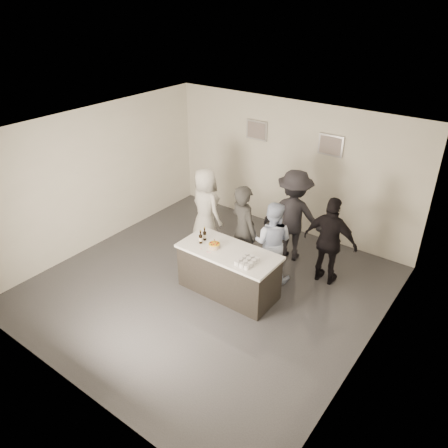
% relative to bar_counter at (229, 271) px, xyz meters
% --- Properties ---
extents(floor, '(6.00, 6.00, 0.00)m').
position_rel_bar_counter_xyz_m(floor, '(-0.39, -0.12, -0.45)').
color(floor, '#3D3D42').
rests_on(floor, ground).
extents(ceiling, '(6.00, 6.00, 0.00)m').
position_rel_bar_counter_xyz_m(ceiling, '(-0.39, -0.12, 2.55)').
color(ceiling, white).
extents(wall_back, '(6.00, 0.04, 3.00)m').
position_rel_bar_counter_xyz_m(wall_back, '(-0.39, 2.88, 1.05)').
color(wall_back, silver).
rests_on(wall_back, ground).
extents(wall_front, '(6.00, 0.04, 3.00)m').
position_rel_bar_counter_xyz_m(wall_front, '(-0.39, -3.12, 1.05)').
color(wall_front, silver).
rests_on(wall_front, ground).
extents(wall_left, '(0.04, 6.00, 3.00)m').
position_rel_bar_counter_xyz_m(wall_left, '(-3.39, -0.12, 1.05)').
color(wall_left, silver).
rests_on(wall_left, ground).
extents(wall_right, '(0.04, 6.00, 3.00)m').
position_rel_bar_counter_xyz_m(wall_right, '(2.61, -0.12, 1.05)').
color(wall_right, silver).
rests_on(wall_right, ground).
extents(picture_left, '(0.54, 0.04, 0.44)m').
position_rel_bar_counter_xyz_m(picture_left, '(-1.29, 2.85, 1.75)').
color(picture_left, '#B2B2B7').
rests_on(picture_left, wall_back).
extents(picture_right, '(0.54, 0.04, 0.44)m').
position_rel_bar_counter_xyz_m(picture_right, '(0.51, 2.85, 1.75)').
color(picture_right, '#B2B2B7').
rests_on(picture_right, wall_back).
extents(bar_counter, '(1.86, 0.86, 0.90)m').
position_rel_bar_counter_xyz_m(bar_counter, '(0.00, 0.00, 0.00)').
color(bar_counter, white).
rests_on(bar_counter, ground).
extents(cake, '(0.21, 0.21, 0.07)m').
position_rel_bar_counter_xyz_m(cake, '(-0.27, -0.07, 0.49)').
color(cake, yellow).
rests_on(cake, bar_counter).
extents(beer_bottle_a, '(0.07, 0.07, 0.26)m').
position_rel_bar_counter_xyz_m(beer_bottle_a, '(-0.58, 0.04, 0.58)').
color(beer_bottle_a, black).
rests_on(beer_bottle_a, bar_counter).
extents(beer_bottle_b, '(0.07, 0.07, 0.26)m').
position_rel_bar_counter_xyz_m(beer_bottle_b, '(-0.57, -0.09, 0.58)').
color(beer_bottle_b, black).
rests_on(beer_bottle_b, bar_counter).
extents(tumbler_cluster, '(0.30, 0.40, 0.08)m').
position_rel_bar_counter_xyz_m(tumbler_cluster, '(0.48, -0.13, 0.49)').
color(tumbler_cluster, gold).
rests_on(tumbler_cluster, bar_counter).
extents(candles, '(0.24, 0.08, 0.01)m').
position_rel_bar_counter_xyz_m(candles, '(-0.34, -0.27, 0.45)').
color(candles, pink).
rests_on(candles, bar_counter).
extents(person_main_black, '(0.80, 0.66, 1.87)m').
position_rel_bar_counter_xyz_m(person_main_black, '(-0.17, 0.72, 0.48)').
color(person_main_black, '#262626').
rests_on(person_main_black, ground).
extents(person_main_blue, '(0.94, 0.83, 1.63)m').
position_rel_bar_counter_xyz_m(person_main_blue, '(0.39, 0.85, 0.37)').
color(person_main_blue, '#AEBFE4').
rests_on(person_main_blue, ground).
extents(person_guest_left, '(0.99, 0.79, 1.78)m').
position_rel_bar_counter_xyz_m(person_guest_left, '(-1.44, 1.13, 0.44)').
color(person_guest_left, silver).
rests_on(person_guest_left, ground).
extents(person_guest_right, '(1.04, 0.45, 1.77)m').
position_rel_bar_counter_xyz_m(person_guest_right, '(1.32, 1.41, 0.43)').
color(person_guest_right, black).
rests_on(person_guest_right, ground).
extents(person_guest_back, '(1.39, 1.00, 1.95)m').
position_rel_bar_counter_xyz_m(person_guest_back, '(0.34, 1.77, 0.52)').
color(person_guest_back, black).
rests_on(person_guest_back, ground).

